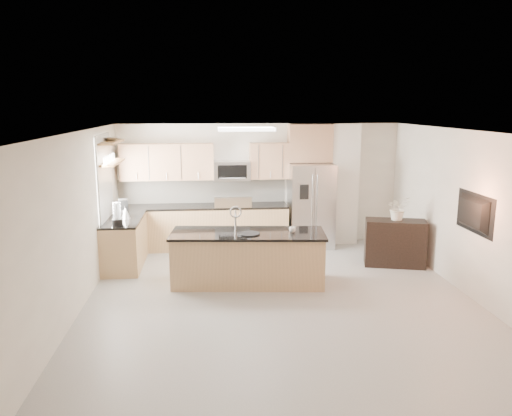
{
  "coord_description": "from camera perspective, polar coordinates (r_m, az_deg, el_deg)",
  "views": [
    {
      "loc": [
        -1.05,
        -7.35,
        2.98
      ],
      "look_at": [
        -0.25,
        1.3,
        1.18
      ],
      "focal_mm": 35.0,
      "sensor_mm": 36.0,
      "label": 1
    }
  ],
  "objects": [
    {
      "name": "upper_cabinets",
      "position": [
        10.5,
        -6.64,
        5.29
      ],
      "size": [
        3.5,
        0.33,
        0.75
      ],
      "color": "tan",
      "rests_on": "wall_back"
    },
    {
      "name": "flower_vase",
      "position": [
        9.6,
        15.98,
        0.68
      ],
      "size": [
        0.63,
        0.55,
        0.69
      ],
      "primitive_type": "imported",
      "rotation": [
        0.0,
        0.0,
        0.02
      ],
      "color": "silver",
      "rests_on": "credenza"
    },
    {
      "name": "bowl",
      "position": [
        9.57,
        -16.24,
        7.64
      ],
      "size": [
        0.46,
        0.46,
        0.09
      ],
      "primitive_type": "imported",
      "rotation": [
        0.0,
        0.0,
        0.41
      ],
      "color": "#BBBBBD",
      "rests_on": "shelf_upper"
    },
    {
      "name": "range",
      "position": [
        10.58,
        -2.68,
        -2.03
      ],
      "size": [
        0.76,
        0.64,
        1.14
      ],
      "color": "black",
      "rests_on": "floor"
    },
    {
      "name": "wall_right",
      "position": [
        8.56,
        23.11,
        -0.58
      ],
      "size": [
        0.02,
        6.5,
        2.6
      ],
      "primitive_type": "cube",
      "color": "beige",
      "rests_on": "floor"
    },
    {
      "name": "wall_left",
      "position": [
        7.79,
        -19.63,
        -1.46
      ],
      "size": [
        0.02,
        6.5,
        2.6
      ],
      "primitive_type": "cube",
      "color": "beige",
      "rests_on": "floor"
    },
    {
      "name": "wall_front",
      "position": [
        4.55,
        8.6,
        -10.07
      ],
      "size": [
        6.0,
        0.02,
        2.6
      ],
      "primitive_type": "cube",
      "color": "beige",
      "rests_on": "floor"
    },
    {
      "name": "cup",
      "position": [
        8.37,
        4.17,
        -2.47
      ],
      "size": [
        0.15,
        0.15,
        0.09
      ],
      "primitive_type": "imported",
      "rotation": [
        0.0,
        0.0,
        0.38
      ],
      "color": "silver",
      "rests_on": "island"
    },
    {
      "name": "shelf_upper",
      "position": [
        9.5,
        -16.31,
        7.24
      ],
      "size": [
        0.3,
        1.2,
        0.04
      ],
      "primitive_type": "cube",
      "color": "olive",
      "rests_on": "wall_left"
    },
    {
      "name": "blender",
      "position": [
        8.96,
        -15.59,
        -0.86
      ],
      "size": [
        0.18,
        0.18,
        0.41
      ],
      "color": "black",
      "rests_on": "left_counter"
    },
    {
      "name": "refrigerator",
      "position": [
        10.65,
        6.27,
        0.3
      ],
      "size": [
        0.92,
        0.78,
        1.78
      ],
      "color": "#BBBBBD",
      "rests_on": "floor"
    },
    {
      "name": "left_counter",
      "position": [
        9.68,
        -14.77,
        -3.8
      ],
      "size": [
        0.66,
        1.5,
        0.92
      ],
      "color": "tan",
      "rests_on": "floor"
    },
    {
      "name": "credenza",
      "position": [
        9.74,
        15.59,
        -3.87
      ],
      "size": [
        1.18,
        0.72,
        0.88
      ],
      "primitive_type": "cube",
      "rotation": [
        0.0,
        0.0,
        -0.25
      ],
      "color": "black",
      "rests_on": "floor"
    },
    {
      "name": "kettle",
      "position": [
        9.5,
        -14.69,
        -0.57
      ],
      "size": [
        0.19,
        0.19,
        0.24
      ],
      "color": "#BBBBBD",
      "rests_on": "left_counter"
    },
    {
      "name": "television",
      "position": [
        8.34,
        23.23,
        -0.55
      ],
      "size": [
        0.14,
        1.08,
        0.62
      ],
      "primitive_type": "imported",
      "rotation": [
        0.0,
        0.0,
        1.57
      ],
      "color": "black",
      "rests_on": "wall_right"
    },
    {
      "name": "ceiling_fixture",
      "position": [
        8.98,
        -1.12,
        9.01
      ],
      "size": [
        1.0,
        0.5,
        0.06
      ],
      "primitive_type": "cube",
      "color": "white",
      "rests_on": "ceiling"
    },
    {
      "name": "shelf_lower",
      "position": [
        9.53,
        -16.18,
        5.02
      ],
      "size": [
        0.3,
        1.2,
        0.04
      ],
      "primitive_type": "cube",
      "color": "olive",
      "rests_on": "wall_left"
    },
    {
      "name": "island",
      "position": [
        8.47,
        -0.94,
        -5.7
      ],
      "size": [
        2.65,
        1.17,
        1.31
      ],
      "rotation": [
        0.0,
        0.0,
        -0.09
      ],
      "color": "tan",
      "rests_on": "floor"
    },
    {
      "name": "coffee_maker",
      "position": [
        9.68,
        -14.93,
        -0.05
      ],
      "size": [
        0.2,
        0.23,
        0.33
      ],
      "color": "black",
      "rests_on": "left_counter"
    },
    {
      "name": "ceiling",
      "position": [
        7.44,
        2.9,
        8.75
      ],
      "size": [
        6.0,
        6.5,
        0.02
      ],
      "primitive_type": "cube",
      "color": "white",
      "rests_on": "wall_back"
    },
    {
      "name": "microwave",
      "position": [
        10.49,
        -2.77,
        4.28
      ],
      "size": [
        0.76,
        0.4,
        0.4
      ],
      "color": "#BBBBBD",
      "rests_on": "upper_cabinets"
    },
    {
      "name": "floor",
      "position": [
        8.0,
        2.71,
        -10.19
      ],
      "size": [
        6.5,
        6.5,
        0.0
      ],
      "primitive_type": "plane",
      "color": "#A4A19C",
      "rests_on": "ground"
    },
    {
      "name": "platter",
      "position": [
        8.23,
        -0.8,
        -2.95
      ],
      "size": [
        0.37,
        0.37,
        0.02
      ],
      "primitive_type": "cylinder",
      "rotation": [
        0.0,
        0.0,
        0.05
      ],
      "color": "black",
      "rests_on": "island"
    },
    {
      "name": "window",
      "position": [
        9.49,
        -16.94,
        3.13
      ],
      "size": [
        0.04,
        1.15,
        1.65
      ],
      "color": "white",
      "rests_on": "wall_left"
    },
    {
      "name": "partition_column",
      "position": [
        10.97,
        9.98,
        2.7
      ],
      "size": [
        0.6,
        0.3,
        2.6
      ],
      "primitive_type": "cube",
      "color": "white",
      "rests_on": "floor"
    },
    {
      "name": "wall_back",
      "position": [
        10.78,
        0.39,
        2.72
      ],
      "size": [
        6.0,
        0.02,
        2.6
      ],
      "primitive_type": "cube",
      "color": "beige",
      "rests_on": "floor"
    },
    {
      "name": "back_counter",
      "position": [
        10.58,
        -6.06,
        -2.09
      ],
      "size": [
        3.55,
        0.66,
        1.44
      ],
      "color": "tan",
      "rests_on": "floor"
    }
  ]
}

